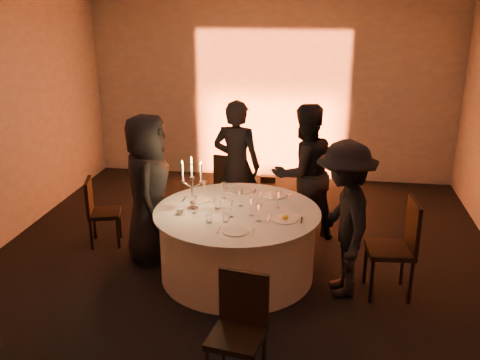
# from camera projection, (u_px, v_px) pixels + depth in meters

# --- Properties ---
(floor) EXTENTS (7.00, 7.00, 0.00)m
(floor) POSITION_uv_depth(u_px,v_px,m) (237.00, 274.00, 5.99)
(floor) COLOR black
(floor) RESTS_ON ground
(wall_back) EXTENTS (7.00, 0.00, 7.00)m
(wall_back) POSITION_uv_depth(u_px,v_px,m) (272.00, 89.00, 8.77)
(wall_back) COLOR #A19B96
(wall_back) RESTS_ON floor
(uplighter_fixture) EXTENTS (0.25, 0.12, 0.10)m
(uplighter_fixture) POSITION_uv_depth(u_px,v_px,m) (268.00, 179.00, 8.97)
(uplighter_fixture) COLOR black
(uplighter_fixture) RESTS_ON floor
(banquet_table) EXTENTS (1.80, 1.80, 0.77)m
(banquet_table) POSITION_uv_depth(u_px,v_px,m) (237.00, 243.00, 5.87)
(banquet_table) COLOR black
(banquet_table) RESTS_ON floor
(chair_left) EXTENTS (0.47, 0.47, 0.86)m
(chair_left) POSITION_uv_depth(u_px,v_px,m) (98.00, 208.00, 6.58)
(chair_left) COLOR black
(chair_left) RESTS_ON floor
(chair_back_left) EXTENTS (0.51, 0.51, 1.00)m
(chair_back_left) POSITION_uv_depth(u_px,v_px,m) (232.00, 185.00, 7.14)
(chair_back_left) COLOR black
(chair_back_left) RESTS_ON floor
(chair_back_right) EXTENTS (0.52, 0.52, 0.86)m
(chair_back_right) POSITION_uv_depth(u_px,v_px,m) (309.00, 201.00, 6.81)
(chair_back_right) COLOR black
(chair_back_right) RESTS_ON floor
(chair_right) EXTENTS (0.49, 0.49, 1.04)m
(chair_right) POSITION_uv_depth(u_px,v_px,m) (399.00, 242.00, 5.42)
(chair_right) COLOR black
(chair_right) RESTS_ON floor
(chair_front) EXTENTS (0.47, 0.47, 0.93)m
(chair_front) POSITION_uv_depth(u_px,v_px,m) (240.00, 324.00, 4.19)
(chair_front) COLOR black
(chair_front) RESTS_ON floor
(guest_left) EXTENTS (0.73, 0.95, 1.74)m
(guest_left) POSITION_uv_depth(u_px,v_px,m) (148.00, 189.00, 6.11)
(guest_left) COLOR black
(guest_left) RESTS_ON floor
(guest_back_left) EXTENTS (0.69, 0.51, 1.73)m
(guest_back_left) POSITION_uv_depth(u_px,v_px,m) (237.00, 166.00, 6.94)
(guest_back_left) COLOR black
(guest_back_left) RESTS_ON floor
(guest_back_right) EXTENTS (1.07, 1.01, 1.75)m
(guest_back_right) POSITION_uv_depth(u_px,v_px,m) (304.00, 173.00, 6.62)
(guest_back_right) COLOR black
(guest_back_right) RESTS_ON floor
(guest_right) EXTENTS (0.78, 1.15, 1.64)m
(guest_right) POSITION_uv_depth(u_px,v_px,m) (344.00, 220.00, 5.38)
(guest_right) COLOR black
(guest_right) RESTS_ON floor
(plate_left) EXTENTS (0.36, 0.26, 0.01)m
(plate_left) POSITION_uv_depth(u_px,v_px,m) (199.00, 200.00, 6.02)
(plate_left) COLOR white
(plate_left) RESTS_ON banquet_table
(plate_back_left) EXTENTS (0.36, 0.29, 0.01)m
(plate_back_left) POSITION_uv_depth(u_px,v_px,m) (240.00, 190.00, 6.32)
(plate_back_left) COLOR white
(plate_back_left) RESTS_ON banquet_table
(plate_back_right) EXTENTS (0.35, 0.26, 0.01)m
(plate_back_right) POSITION_uv_depth(u_px,v_px,m) (275.00, 196.00, 6.16)
(plate_back_right) COLOR white
(plate_back_right) RESTS_ON banquet_table
(plate_right) EXTENTS (0.36, 0.28, 0.08)m
(plate_right) POSITION_uv_depth(u_px,v_px,m) (285.00, 218.00, 5.50)
(plate_right) COLOR white
(plate_right) RESTS_ON banquet_table
(plate_front) EXTENTS (0.36, 0.26, 0.01)m
(plate_front) POSITION_uv_depth(u_px,v_px,m) (235.00, 231.00, 5.22)
(plate_front) COLOR white
(plate_front) RESTS_ON banquet_table
(coffee_cup) EXTENTS (0.11, 0.11, 0.07)m
(coffee_cup) POSITION_uv_depth(u_px,v_px,m) (180.00, 211.00, 5.64)
(coffee_cup) COLOR white
(coffee_cup) RESTS_ON banquet_table
(candelabra) EXTENTS (0.25, 0.12, 0.60)m
(candelabra) POSITION_uv_depth(u_px,v_px,m) (192.00, 191.00, 5.71)
(candelabra) COLOR silver
(candelabra) RESTS_ON banquet_table
(wine_glass_a) EXTENTS (0.07, 0.07, 0.19)m
(wine_glass_a) POSITION_uv_depth(u_px,v_px,m) (224.00, 187.00, 6.05)
(wine_glass_a) COLOR white
(wine_glass_a) RESTS_ON banquet_table
(wine_glass_b) EXTENTS (0.07, 0.07, 0.19)m
(wine_glass_b) POSITION_uv_depth(u_px,v_px,m) (194.00, 201.00, 5.62)
(wine_glass_b) COLOR white
(wine_glass_b) RESTS_ON banquet_table
(wine_glass_c) EXTENTS (0.07, 0.07, 0.19)m
(wine_glass_c) POSITION_uv_depth(u_px,v_px,m) (231.00, 205.00, 5.53)
(wine_glass_c) COLOR white
(wine_glass_c) RESTS_ON banquet_table
(wine_glass_d) EXTENTS (0.07, 0.07, 0.19)m
(wine_glass_d) POSITION_uv_depth(u_px,v_px,m) (205.00, 185.00, 6.10)
(wine_glass_d) COLOR white
(wine_glass_d) RESTS_ON banquet_table
(wine_glass_e) EXTENTS (0.07, 0.07, 0.19)m
(wine_glass_e) POSITION_uv_depth(u_px,v_px,m) (278.00, 196.00, 5.77)
(wine_glass_e) COLOR white
(wine_glass_e) RESTS_ON banquet_table
(wine_glass_f) EXTENTS (0.07, 0.07, 0.19)m
(wine_glass_f) POSITION_uv_depth(u_px,v_px,m) (259.00, 209.00, 5.43)
(wine_glass_f) COLOR white
(wine_glass_f) RESTS_ON banquet_table
(wine_glass_g) EXTENTS (0.07, 0.07, 0.19)m
(wine_glass_g) POSITION_uv_depth(u_px,v_px,m) (241.00, 194.00, 5.82)
(wine_glass_g) COLOR white
(wine_glass_g) RESTS_ON banquet_table
(wine_glass_h) EXTENTS (0.07, 0.07, 0.19)m
(wine_glass_h) POSITION_uv_depth(u_px,v_px,m) (252.00, 203.00, 5.57)
(wine_glass_h) COLOR white
(wine_glass_h) RESTS_ON banquet_table
(tumbler_a) EXTENTS (0.07, 0.07, 0.09)m
(tumbler_a) POSITION_uv_depth(u_px,v_px,m) (226.00, 218.00, 5.45)
(tumbler_a) COLOR white
(tumbler_a) RESTS_ON banquet_table
(tumbler_b) EXTENTS (0.07, 0.07, 0.09)m
(tumbler_b) POSITION_uv_depth(u_px,v_px,m) (209.00, 219.00, 5.42)
(tumbler_b) COLOR white
(tumbler_b) RESTS_ON banquet_table
(tumbler_c) EXTENTS (0.07, 0.07, 0.09)m
(tumbler_c) POSITION_uv_depth(u_px,v_px,m) (218.00, 205.00, 5.78)
(tumbler_c) COLOR white
(tumbler_c) RESTS_ON banquet_table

